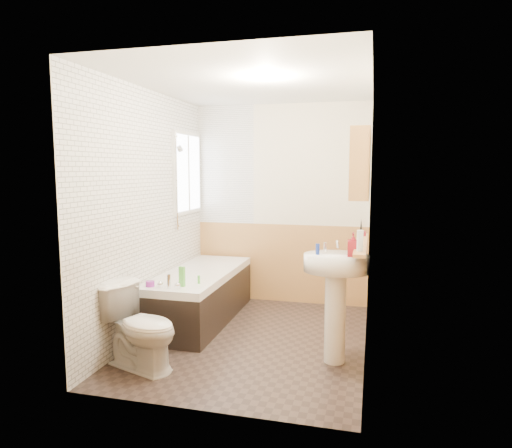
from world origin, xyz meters
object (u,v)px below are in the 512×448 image
at_px(medicine_cabinet, 360,164).
at_px(bathtub, 200,294).
at_px(sink, 336,286).
at_px(toilet, 140,327).
at_px(pine_shelf, 361,244).

bearing_deg(medicine_cabinet, bathtub, 164.63).
bearing_deg(sink, bathtub, 159.45).
relative_size(toilet, pine_shelf, 0.59).
bearing_deg(toilet, bathtub, 17.52).
relative_size(bathtub, toilet, 2.44).
xyz_separation_m(bathtub, medicine_cabinet, (1.74, -0.48, 1.45)).
distance_m(toilet, medicine_cabinet, 2.40).
distance_m(bathtub, medicine_cabinet, 2.32).
bearing_deg(pine_shelf, medicine_cabinet, 174.30).
bearing_deg(bathtub, pine_shelf, -15.23).
bearing_deg(toilet, pine_shelf, -46.64).
distance_m(sink, medicine_cabinet, 1.11).
distance_m(sink, pine_shelf, 0.48).
bearing_deg(pine_shelf, sink, -125.10).
relative_size(bathtub, medicine_cabinet, 2.60).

